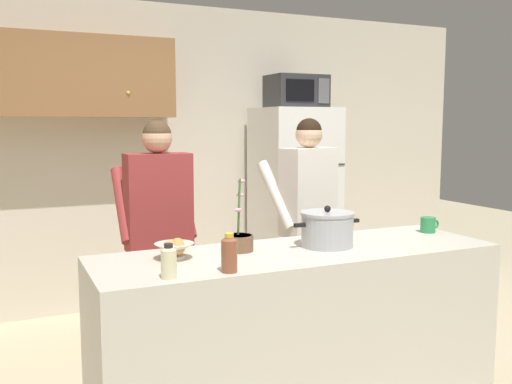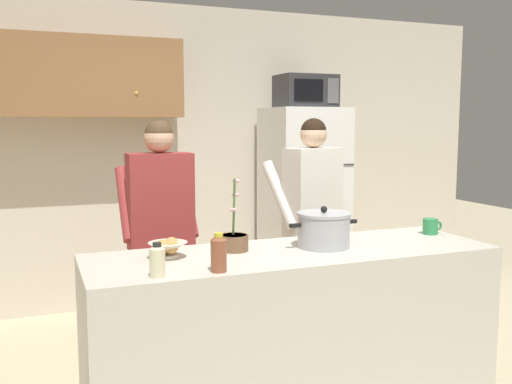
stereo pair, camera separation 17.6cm
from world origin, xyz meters
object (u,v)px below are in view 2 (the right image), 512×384
at_px(person_by_sink, 312,204).
at_px(bottle_near_edge, 157,260).
at_px(cooking_pot, 324,230).
at_px(potted_orchid, 234,240).
at_px(microwave, 306,91).
at_px(coffee_mug, 431,226).
at_px(bread_bowl, 168,248).
at_px(person_near_pot, 160,216).
at_px(refrigerator, 303,205).
at_px(bottle_mid_counter, 219,253).

bearing_deg(person_by_sink, bottle_near_edge, -138.67).
distance_m(cooking_pot, potted_orchid, 0.49).
xyz_separation_m(microwave, coffee_mug, (-0.00, -1.72, -0.89)).
distance_m(bread_bowl, potted_orchid, 0.36).
height_order(microwave, bread_bowl, microwave).
xyz_separation_m(person_near_pot, potted_orchid, (0.22, -0.80, -0.02)).
height_order(person_by_sink, bottle_near_edge, person_by_sink).
bearing_deg(bread_bowl, bottle_near_edge, -110.33).
height_order(person_by_sink, bread_bowl, person_by_sink).
relative_size(refrigerator, cooking_pot, 4.28).
height_order(refrigerator, coffee_mug, refrigerator).
xyz_separation_m(cooking_pot, bottle_mid_counter, (-0.69, -0.28, -0.01)).
bearing_deg(refrigerator, cooking_pot, -113.10).
bearing_deg(microwave, refrigerator, 90.07).
distance_m(microwave, bottle_mid_counter, 2.69).
height_order(person_by_sink, coffee_mug, person_by_sink).
distance_m(bottle_mid_counter, potted_orchid, 0.43).
bearing_deg(person_near_pot, coffee_mug, -28.75).
xyz_separation_m(bottle_mid_counter, potted_orchid, (0.21, 0.38, -0.03)).
distance_m(person_by_sink, cooking_pot, 1.01).
bearing_deg(cooking_pot, bottle_near_edge, -164.19).
height_order(bottle_mid_counter, potted_orchid, potted_orchid).
bearing_deg(potted_orchid, bread_bowl, -173.93).
bearing_deg(bottle_near_edge, potted_orchid, 37.19).
relative_size(person_by_sink, coffee_mug, 12.40).
distance_m(refrigerator, coffee_mug, 1.74).
relative_size(cooking_pot, coffee_mug, 3.07).
xyz_separation_m(person_near_pot, person_by_sink, (1.10, 0.03, 0.01)).
bearing_deg(person_by_sink, refrigerator, 67.25).
bearing_deg(bottle_mid_counter, bottle_near_edge, 178.02).
bearing_deg(refrigerator, person_by_sink, -112.75).
height_order(refrigerator, person_by_sink, refrigerator).
bearing_deg(coffee_mug, person_near_pot, 151.25).
distance_m(refrigerator, bottle_mid_counter, 2.57).
height_order(coffee_mug, potted_orchid, potted_orchid).
bearing_deg(bottle_near_edge, refrigerator, 50.32).
relative_size(bottle_near_edge, potted_orchid, 0.40).
distance_m(person_near_pot, potted_orchid, 0.83).
relative_size(coffee_mug, bread_bowl, 0.67).
relative_size(person_near_pot, person_by_sink, 0.99).
distance_m(refrigerator, potted_orchid, 2.15).
xyz_separation_m(refrigerator, bottle_near_edge, (-1.74, -2.10, 0.13)).
distance_m(refrigerator, person_by_sink, 0.99).
height_order(microwave, coffee_mug, microwave).
xyz_separation_m(bread_bowl, potted_orchid, (0.36, 0.04, 0.01)).
relative_size(person_by_sink, cooking_pot, 4.04).
relative_size(person_by_sink, bread_bowl, 8.25).
distance_m(cooking_pot, bread_bowl, 0.84).
xyz_separation_m(refrigerator, microwave, (0.00, -0.02, 1.00)).
bearing_deg(person_by_sink, potted_orchid, -136.61).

